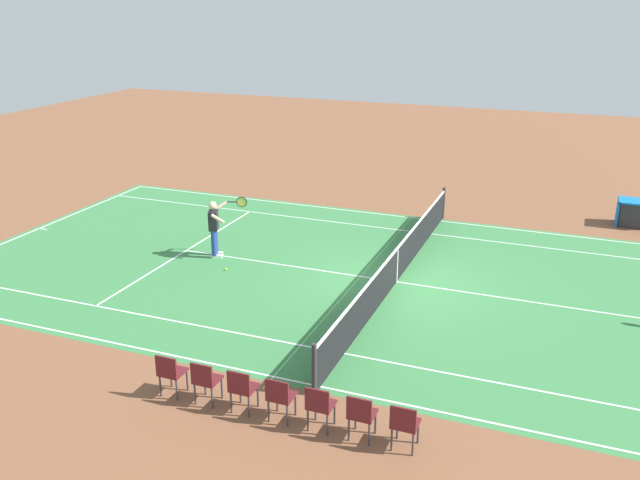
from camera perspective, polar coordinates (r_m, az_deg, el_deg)
The scene contains 14 objects.
ground_plane at distance 18.27m, azimuth 6.32°, elevation -3.46°, with size 60.00×60.00×0.00m, color brown.
court_slab at distance 18.27m, azimuth 6.32°, elevation -3.46°, with size 24.20×11.40×0.00m, color #387A42.
court_line_markings at distance 18.27m, azimuth 6.32°, elevation -3.45°, with size 23.85×11.05×0.01m.
tennis_net at distance 18.09m, azimuth 6.38°, elevation -2.03°, with size 0.10×11.70×1.08m.
tennis_player_near at distance 19.81m, azimuth -8.68°, elevation 1.17°, with size 0.94×0.91×1.70m.
tennis_ball at distance 19.06m, azimuth -7.78°, elevation -2.41°, with size 0.07×0.07×0.07m, color #CCE01E.
spectator_chair_0 at distance 11.78m, azimuth 7.00°, elevation -14.80°, with size 0.44×0.44×0.88m.
spectator_chair_1 at distance 11.94m, azimuth 3.41°, elevation -14.13°, with size 0.44×0.44×0.88m.
spectator_chair_2 at distance 12.15m, azimuth -0.04°, elevation -13.43°, with size 0.44×0.44×0.88m.
spectator_chair_3 at distance 12.40m, azimuth -3.34°, elevation -12.72°, with size 0.44×0.44×0.88m.
spectator_chair_4 at distance 12.69m, azimuth -6.48°, elevation -12.00°, with size 0.44×0.44×0.88m.
spectator_chair_5 at distance 13.01m, azimuth -9.46°, elevation -11.28°, with size 0.44×0.44×0.88m.
spectator_chair_6 at distance 13.37m, azimuth -12.28°, elevation -10.56°, with size 0.44×0.44×0.88m.
equipment_cart_tarped at distance 24.61m, azimuth 24.70°, elevation 2.05°, with size 1.25×0.84×0.85m.
Camera 1 is at (-4.22, 16.27, 7.18)m, focal length 38.70 mm.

